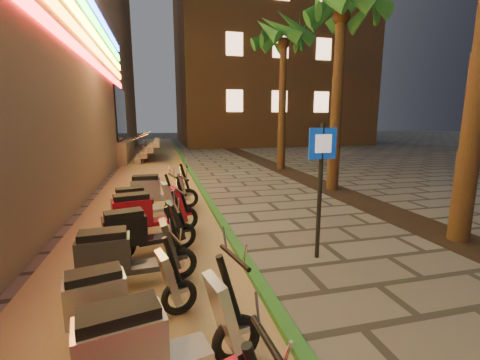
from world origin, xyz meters
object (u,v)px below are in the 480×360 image
object	(u,v)px
pedestrian_sign	(321,173)
scooter_5	(124,255)
scooter_9	(157,190)
scooter_7	(146,212)
scooter_8	(141,203)
scooter_4	(118,295)
scooter_3	(153,341)
scooter_6	(140,230)

from	to	relation	value
pedestrian_sign	scooter_5	size ratio (longest dim) A/B	1.40
pedestrian_sign	scooter_9	distance (m)	4.90
scooter_7	scooter_9	distance (m)	2.15
scooter_8	scooter_9	size ratio (longest dim) A/B	0.91
scooter_4	scooter_7	size ratio (longest dim) A/B	0.84
scooter_4	scooter_7	world-z (taller)	scooter_7
scooter_7	scooter_3	bearing A→B (deg)	-99.72
pedestrian_sign	scooter_7	size ratio (longest dim) A/B	1.33
scooter_6	scooter_9	size ratio (longest dim) A/B	0.93
scooter_4	scooter_7	bearing A→B (deg)	72.19
scooter_5	scooter_8	size ratio (longest dim) A/B	1.04
pedestrian_sign	scooter_4	world-z (taller)	pedestrian_sign
scooter_4	scooter_9	xyz separation A→B (m)	(0.39, 5.22, 0.09)
scooter_8	scooter_9	world-z (taller)	scooter_9
pedestrian_sign	scooter_8	world-z (taller)	pedestrian_sign
scooter_3	scooter_6	size ratio (longest dim) A/B	1.03
scooter_5	scooter_8	world-z (taller)	scooter_5
pedestrian_sign	scooter_4	xyz separation A→B (m)	(-3.19, -1.32, -1.07)
scooter_5	scooter_9	distance (m)	4.22
scooter_3	scooter_4	distance (m)	1.07
scooter_7	scooter_8	xyz separation A→B (m)	(-0.15, 1.05, -0.05)
pedestrian_sign	scooter_5	distance (m)	3.40
scooter_5	scooter_8	xyz separation A→B (m)	(0.09, 3.11, -0.02)
scooter_4	scooter_6	xyz separation A→B (m)	(0.13, 2.08, 0.05)
pedestrian_sign	scooter_4	distance (m)	3.61
scooter_7	scooter_4	bearing A→B (deg)	-106.35
scooter_3	scooter_6	bearing A→B (deg)	82.70
scooter_4	scooter_5	bearing A→B (deg)	77.93
scooter_3	scooter_4	size ratio (longest dim) A/B	1.14
scooter_4	scooter_9	size ratio (longest dim) A/B	0.84
scooter_7	scooter_8	size ratio (longest dim) A/B	1.10
scooter_6	scooter_7	xyz separation A→B (m)	(0.07, 0.99, 0.04)
scooter_7	scooter_9	xyz separation A→B (m)	(0.20, 2.14, 0.00)
scooter_7	scooter_9	size ratio (longest dim) A/B	1.00
scooter_9	scooter_3	bearing A→B (deg)	-87.26
scooter_8	scooter_6	bearing A→B (deg)	-99.53
scooter_4	scooter_5	size ratio (longest dim) A/B	0.89
pedestrian_sign	scooter_6	size ratio (longest dim) A/B	1.43
scooter_4	scooter_8	world-z (taller)	scooter_8
pedestrian_sign	scooter_6	bearing A→B (deg)	160.40
pedestrian_sign	scooter_8	bearing A→B (deg)	132.61
scooter_3	scooter_8	world-z (taller)	scooter_3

